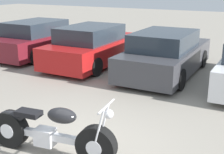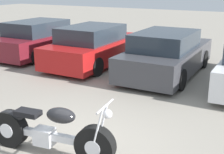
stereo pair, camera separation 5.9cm
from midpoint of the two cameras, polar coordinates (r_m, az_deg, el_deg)
name	(u,v)px [view 2 (the right image)]	position (r m, az deg, el deg)	size (l,w,h in m)	color
ground_plane	(57,154)	(5.65, -9.67, -13.69)	(60.00, 60.00, 0.00)	gray
motorcycle	(49,132)	(5.48, -11.22, -9.83)	(2.36, 0.67, 1.06)	black
parked_car_maroon	(41,39)	(13.12, -12.75, 6.80)	(1.93, 4.45, 1.41)	maroon
parked_car_red	(95,46)	(11.31, -3.03, 5.63)	(1.93, 4.45, 1.41)	red
parked_car_dark_grey	(167,55)	(10.12, 10.13, 4.05)	(1.93, 4.45, 1.41)	#3D3D42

